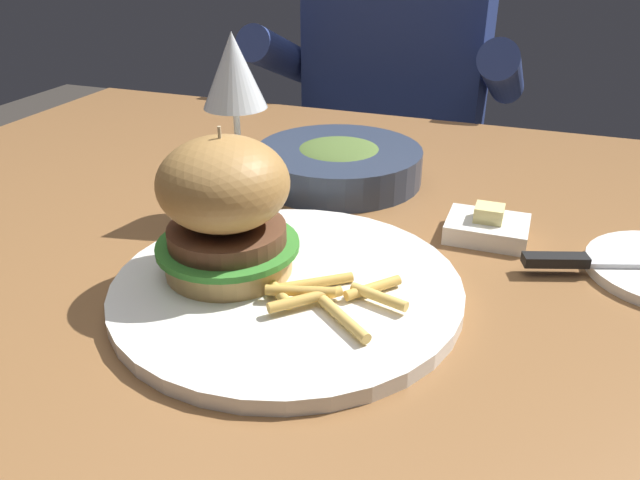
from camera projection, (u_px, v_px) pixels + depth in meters
name	position (u px, v px, depth m)	size (l,w,h in m)	color
dining_table	(299.00, 294.00, 0.72)	(1.18, 0.91, 0.74)	brown
main_plate	(287.00, 288.00, 0.55)	(0.31, 0.31, 0.01)	white
burger_sandwich	(225.00, 207.00, 0.54)	(0.13, 0.13, 0.13)	tan
fries_pile	(324.00, 294.00, 0.52)	(0.14, 0.10, 0.01)	gold
wine_glass	(234.00, 79.00, 0.65)	(0.07, 0.07, 0.20)	silver
table_knife	(617.00, 262.00, 0.58)	(0.21, 0.08, 0.01)	silver
butter_dish	(487.00, 227.00, 0.65)	(0.08, 0.07, 0.04)	white
soup_bowl	(335.00, 162.00, 0.79)	(0.21, 0.21, 0.05)	#2D384C
diner_person	(393.00, 158.00, 1.40)	(0.51, 0.36, 1.18)	#282833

